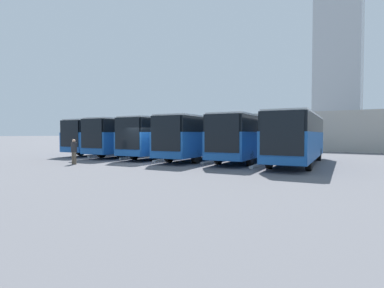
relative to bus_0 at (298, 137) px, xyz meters
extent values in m
plane|color=#5B5B60|center=(9.27, 5.25, -1.88)|extent=(600.00, 600.00, 0.00)
cube|color=#19519E|center=(0.00, -0.02, -0.56)|extent=(3.63, 11.79, 1.73)
cube|color=black|center=(0.00, -0.02, 0.84)|extent=(3.58, 11.61, 1.06)
cube|color=black|center=(-0.58, 5.77, 0.22)|extent=(2.18, 0.26, 2.30)
cube|color=#19519E|center=(-0.58, 5.77, -1.21)|extent=(2.35, 0.30, 0.40)
cube|color=silver|center=(0.00, -0.02, 1.43)|extent=(3.49, 11.32, 0.12)
cylinder|color=black|center=(-1.44, 3.45, -1.39)|extent=(0.39, 0.99, 0.96)
cylinder|color=black|center=(0.73, 3.67, -1.39)|extent=(0.39, 0.99, 0.96)
cylinder|color=black|center=(-0.73, -3.70, -1.39)|extent=(0.39, 0.99, 0.96)
cylinder|color=black|center=(1.45, -3.49, -1.39)|extent=(0.39, 0.99, 0.96)
cube|color=#B2B2AD|center=(1.85, 1.72, -1.80)|extent=(0.77, 5.32, 0.15)
cube|color=#19519E|center=(3.71, -0.63, -0.56)|extent=(3.63, 11.79, 1.73)
cube|color=black|center=(3.71, -0.63, 0.84)|extent=(3.58, 11.61, 1.06)
cube|color=black|center=(3.13, 5.16, 0.22)|extent=(2.18, 0.26, 2.30)
cube|color=#19519E|center=(3.13, 5.16, -1.21)|extent=(2.35, 0.30, 0.40)
cube|color=silver|center=(3.71, -0.63, 1.43)|extent=(3.49, 11.32, 0.12)
cylinder|color=black|center=(2.26, 2.84, -1.39)|extent=(0.39, 0.99, 0.96)
cylinder|color=black|center=(4.44, 3.06, -1.39)|extent=(0.39, 0.99, 0.96)
cylinder|color=black|center=(2.98, -4.31, -1.39)|extent=(0.39, 0.99, 0.96)
cylinder|color=black|center=(5.15, -4.09, -1.39)|extent=(0.39, 0.99, 0.96)
cube|color=#B2B2AD|center=(5.56, 1.11, -1.80)|extent=(0.77, 5.32, 0.15)
cube|color=#19519E|center=(7.41, -0.02, -0.56)|extent=(3.63, 11.79, 1.73)
cube|color=black|center=(7.41, -0.02, 0.84)|extent=(3.58, 11.61, 1.06)
cube|color=black|center=(6.83, 5.76, 0.22)|extent=(2.18, 0.26, 2.30)
cube|color=#19519E|center=(6.83, 5.77, -1.21)|extent=(2.35, 0.30, 0.40)
cube|color=silver|center=(7.41, -0.02, 1.43)|extent=(3.49, 11.32, 0.12)
cylinder|color=black|center=(5.97, 3.45, -1.39)|extent=(0.39, 0.99, 0.96)
cylinder|color=black|center=(8.14, 3.67, -1.39)|extent=(0.39, 0.99, 0.96)
cylinder|color=black|center=(6.69, -3.71, -1.39)|extent=(0.39, 0.99, 0.96)
cylinder|color=black|center=(8.86, -3.49, -1.39)|extent=(0.39, 0.99, 0.96)
cube|color=#B2B2AD|center=(9.27, 1.72, -1.80)|extent=(0.77, 5.32, 0.15)
cube|color=#19519E|center=(11.12, -0.31, -0.56)|extent=(3.63, 11.79, 1.73)
cube|color=black|center=(11.12, -0.31, 0.84)|extent=(3.58, 11.61, 1.06)
cube|color=black|center=(10.54, 5.47, 0.22)|extent=(2.18, 0.26, 2.30)
cube|color=#19519E|center=(10.54, 5.48, -1.21)|extent=(2.35, 0.30, 0.40)
cube|color=silver|center=(11.12, -0.31, 1.43)|extent=(3.49, 11.32, 0.12)
cylinder|color=black|center=(9.67, 3.16, -1.39)|extent=(0.39, 0.99, 0.96)
cylinder|color=black|center=(11.85, 3.37, -1.39)|extent=(0.39, 0.99, 0.96)
cylinder|color=black|center=(10.39, -4.00, -1.39)|extent=(0.39, 0.99, 0.96)
cylinder|color=black|center=(12.57, -3.78, -1.39)|extent=(0.39, 0.99, 0.96)
cube|color=#B2B2AD|center=(12.97, 1.43, -1.80)|extent=(0.77, 5.32, 0.15)
cube|color=#19519E|center=(14.83, -0.16, -0.56)|extent=(3.63, 11.79, 1.73)
cube|color=black|center=(14.83, -0.16, 0.84)|extent=(3.58, 11.61, 1.06)
cube|color=black|center=(14.24, 5.62, 0.22)|extent=(2.18, 0.26, 2.30)
cube|color=#19519E|center=(14.24, 5.62, -1.21)|extent=(2.35, 0.30, 0.40)
cube|color=silver|center=(14.83, -0.16, 1.43)|extent=(3.49, 11.32, 0.12)
cylinder|color=black|center=(13.38, 3.30, -1.39)|extent=(0.39, 0.99, 0.96)
cylinder|color=black|center=(15.55, 3.52, -1.39)|extent=(0.39, 0.99, 0.96)
cylinder|color=black|center=(14.10, -3.85, -1.39)|extent=(0.39, 0.99, 0.96)
cylinder|color=black|center=(16.27, -3.63, -1.39)|extent=(0.39, 0.99, 0.96)
cube|color=#B2B2AD|center=(16.68, 1.57, -1.80)|extent=(0.77, 5.32, 0.15)
cube|color=#19519E|center=(18.53, -0.80, -0.56)|extent=(3.63, 11.79, 1.73)
cube|color=black|center=(18.53, -0.80, 0.84)|extent=(3.58, 11.61, 1.06)
cube|color=black|center=(17.95, 4.98, 0.22)|extent=(2.18, 0.26, 2.30)
cube|color=#19519E|center=(17.95, 4.99, -1.21)|extent=(2.35, 0.30, 0.40)
cube|color=silver|center=(18.53, -0.80, 1.43)|extent=(3.49, 11.32, 0.12)
cylinder|color=black|center=(17.09, 2.67, -1.39)|extent=(0.39, 0.99, 0.96)
cylinder|color=black|center=(19.26, 2.89, -1.39)|extent=(0.39, 0.99, 0.96)
cylinder|color=black|center=(17.80, -4.49, -1.39)|extent=(0.39, 0.99, 0.96)
cylinder|color=black|center=(19.98, -4.27, -1.39)|extent=(0.39, 0.99, 0.96)
cylinder|color=brown|center=(12.76, 8.31, -1.46)|extent=(0.20, 0.20, 0.82)
cylinder|color=brown|center=(12.55, 8.32, -1.46)|extent=(0.20, 0.20, 0.82)
cylinder|color=#262628|center=(12.65, 8.31, -0.72)|extent=(0.40, 0.40, 0.65)
sphere|color=tan|center=(12.65, 8.31, -0.29)|extent=(0.22, 0.22, 0.22)
cube|color=#A8A399|center=(9.27, -21.59, 0.47)|extent=(42.61, 10.63, 4.69)
cube|color=silver|center=(9.27, -28.41, 2.56)|extent=(42.61, 3.00, 0.24)
cylinder|color=slate|center=(24.18, -29.51, 0.34)|extent=(0.20, 0.20, 4.44)
cube|color=#ADB2B7|center=(15.21, -145.11, 35.30)|extent=(20.85, 20.85, 74.36)
camera|label=1|loc=(-4.98, 20.91, 0.18)|focal=28.00mm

